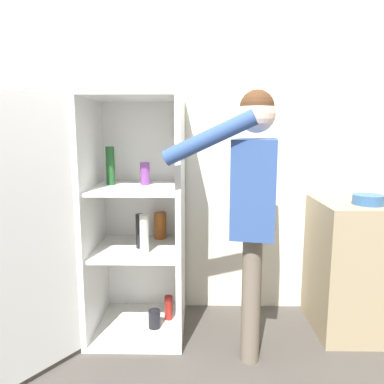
{
  "coord_description": "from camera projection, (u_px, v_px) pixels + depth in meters",
  "views": [
    {
      "loc": [
        0.02,
        -1.83,
        1.38
      ],
      "look_at": [
        -0.02,
        0.61,
        0.97
      ],
      "focal_mm": 35.0,
      "sensor_mm": 36.0,
      "label": 1
    }
  ],
  "objects": [
    {
      "name": "refrigerator",
      "position": [
        118.0,
        220.0,
        2.44
      ],
      "size": [
        1.02,
        1.15,
        1.61
      ],
      "color": "white",
      "rests_on": "ground_plane"
    },
    {
      "name": "wall_back",
      "position": [
        196.0,
        144.0,
        2.79
      ],
      "size": [
        7.0,
        0.06,
        2.55
      ],
      "color": "silver",
      "rests_on": "ground_plane"
    },
    {
      "name": "counter",
      "position": [
        368.0,
        266.0,
        2.56
      ],
      "size": [
        0.72,
        0.59,
        0.91
      ],
      "color": "tan",
      "rests_on": "ground_plane"
    },
    {
      "name": "bowl",
      "position": [
        368.0,
        200.0,
        2.39
      ],
      "size": [
        0.19,
        0.19,
        0.06
      ],
      "color": "#335B8E",
      "rests_on": "counter"
    },
    {
      "name": "person",
      "position": [
        253.0,
        193.0,
        2.19
      ],
      "size": [
        0.69,
        0.57,
        1.6
      ],
      "color": "#726656",
      "rests_on": "ground_plane"
    }
  ]
}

